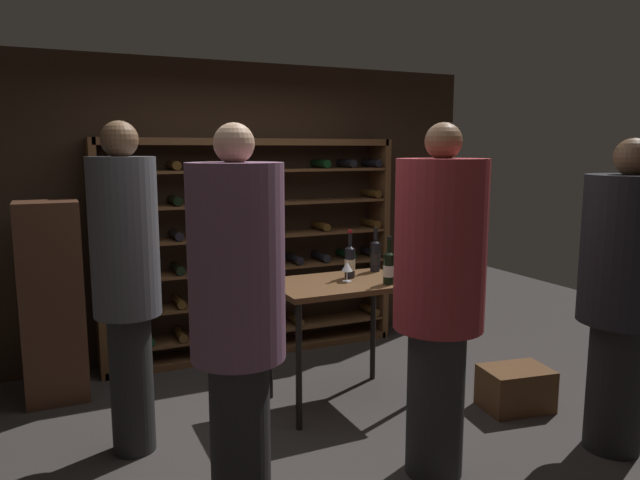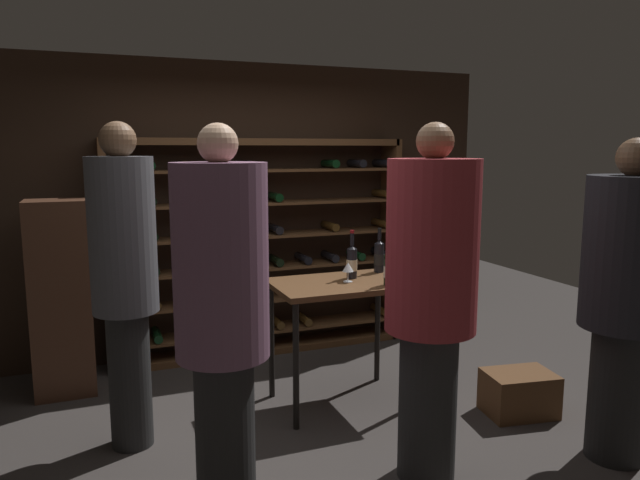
{
  "view_description": "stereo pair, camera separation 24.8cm",
  "coord_description": "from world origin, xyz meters",
  "px_view_note": "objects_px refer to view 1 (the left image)",
  "views": [
    {
      "loc": [
        -1.54,
        -3.42,
        1.89
      ],
      "look_at": [
        0.18,
        0.31,
        1.25
      ],
      "focal_mm": 33.12,
      "sensor_mm": 36.0,
      "label": 1
    },
    {
      "loc": [
        -1.31,
        -3.51,
        1.89
      ],
      "look_at": [
        0.18,
        0.31,
        1.25
      ],
      "focal_mm": 33.12,
      "sensor_mm": 36.0,
      "label": 2
    }
  ],
  "objects_px": {
    "person_bystander_dark_jacket": "(623,284)",
    "person_guest_blue_shirt": "(238,310)",
    "wine_bottle_red_label": "(375,255)",
    "wine_glass_stemmed_left": "(347,268)",
    "person_guest_khaki": "(126,273)",
    "person_host_in_suit": "(439,286)",
    "wine_crate": "(515,388)",
    "wine_bottle_amber_reserve": "(389,267)",
    "wine_bottle_black_capsule": "(350,261)",
    "tasting_table": "(340,297)",
    "wine_rack": "(251,249)",
    "display_cabinet": "(52,303)"
  },
  "relations": [
    {
      "from": "display_cabinet",
      "to": "wine_bottle_red_label",
      "type": "bearing_deg",
      "value": -17.36
    },
    {
      "from": "person_guest_khaki",
      "to": "wine_bottle_red_label",
      "type": "bearing_deg",
      "value": -162.87
    },
    {
      "from": "wine_rack",
      "to": "wine_bottle_red_label",
      "type": "relative_size",
      "value": 7.83
    },
    {
      "from": "wine_rack",
      "to": "person_host_in_suit",
      "type": "xyz_separation_m",
      "value": [
        0.31,
        -2.43,
        0.14
      ]
    },
    {
      "from": "person_bystander_dark_jacket",
      "to": "person_guest_blue_shirt",
      "type": "height_order",
      "value": "person_guest_blue_shirt"
    },
    {
      "from": "person_guest_blue_shirt",
      "to": "wine_bottle_red_label",
      "type": "bearing_deg",
      "value": -176.56
    },
    {
      "from": "person_bystander_dark_jacket",
      "to": "display_cabinet",
      "type": "relative_size",
      "value": 1.29
    },
    {
      "from": "wine_crate",
      "to": "display_cabinet",
      "type": "relative_size",
      "value": 0.32
    },
    {
      "from": "display_cabinet",
      "to": "wine_bottle_red_label",
      "type": "relative_size",
      "value": 4.33
    },
    {
      "from": "person_bystander_dark_jacket",
      "to": "wine_bottle_amber_reserve",
      "type": "bearing_deg",
      "value": -150.74
    },
    {
      "from": "person_guest_blue_shirt",
      "to": "wine_bottle_black_capsule",
      "type": "height_order",
      "value": "person_guest_blue_shirt"
    },
    {
      "from": "wine_bottle_red_label",
      "to": "wine_glass_stemmed_left",
      "type": "relative_size",
      "value": 2.4
    },
    {
      "from": "person_host_in_suit",
      "to": "tasting_table",
      "type": "bearing_deg",
      "value": 152.93
    },
    {
      "from": "person_guest_blue_shirt",
      "to": "wine_bottle_black_capsule",
      "type": "xyz_separation_m",
      "value": [
        1.23,
        1.17,
        -0.06
      ]
    },
    {
      "from": "wine_rack",
      "to": "wine_bottle_amber_reserve",
      "type": "bearing_deg",
      "value": -71.05
    },
    {
      "from": "tasting_table",
      "to": "person_guest_blue_shirt",
      "type": "xyz_separation_m",
      "value": [
        -1.11,
        -1.09,
        0.3
      ]
    },
    {
      "from": "wine_rack",
      "to": "person_guest_blue_shirt",
      "type": "xyz_separation_m",
      "value": [
        -0.86,
        -2.4,
        0.13
      ]
    },
    {
      "from": "person_guest_blue_shirt",
      "to": "wine_bottle_red_label",
      "type": "xyz_separation_m",
      "value": [
        1.52,
        1.3,
        -0.06
      ]
    },
    {
      "from": "wine_bottle_red_label",
      "to": "wine_rack",
      "type": "bearing_deg",
      "value": 121.08
    },
    {
      "from": "tasting_table",
      "to": "display_cabinet",
      "type": "relative_size",
      "value": 0.66
    },
    {
      "from": "person_guest_khaki",
      "to": "tasting_table",
      "type": "bearing_deg",
      "value": -168.24
    },
    {
      "from": "person_guest_khaki",
      "to": "person_bystander_dark_jacket",
      "type": "xyz_separation_m",
      "value": [
        2.76,
        -1.25,
        -0.08
      ]
    },
    {
      "from": "person_guest_khaki",
      "to": "person_host_in_suit",
      "type": "relative_size",
      "value": 1.01
    },
    {
      "from": "person_host_in_suit",
      "to": "wine_crate",
      "type": "distance_m",
      "value": 1.5
    },
    {
      "from": "person_guest_blue_shirt",
      "to": "wine_bottle_black_capsule",
      "type": "distance_m",
      "value": 1.7
    },
    {
      "from": "person_guest_khaki",
      "to": "wine_bottle_red_label",
      "type": "relative_size",
      "value": 5.88
    },
    {
      "from": "wine_bottle_black_capsule",
      "to": "person_host_in_suit",
      "type": "bearing_deg",
      "value": -92.88
    },
    {
      "from": "person_guest_khaki",
      "to": "person_bystander_dark_jacket",
      "type": "bearing_deg",
      "value": 163.4
    },
    {
      "from": "person_host_in_suit",
      "to": "person_guest_khaki",
      "type": "bearing_deg",
      "value": -153.08
    },
    {
      "from": "wine_glass_stemmed_left",
      "to": "wine_crate",
      "type": "bearing_deg",
      "value": -30.46
    },
    {
      "from": "person_host_in_suit",
      "to": "wine_bottle_red_label",
      "type": "height_order",
      "value": "person_host_in_suit"
    },
    {
      "from": "person_guest_khaki",
      "to": "wine_glass_stemmed_left",
      "type": "distance_m",
      "value": 1.55
    },
    {
      "from": "person_bystander_dark_jacket",
      "to": "wine_crate",
      "type": "xyz_separation_m",
      "value": [
        -0.14,
        0.7,
        -0.91
      ]
    },
    {
      "from": "display_cabinet",
      "to": "wine_crate",
      "type": "bearing_deg",
      "value": -27.7
    },
    {
      "from": "wine_crate",
      "to": "wine_bottle_amber_reserve",
      "type": "xyz_separation_m",
      "value": [
        -0.84,
        0.43,
        0.9
      ]
    },
    {
      "from": "person_guest_khaki",
      "to": "person_guest_blue_shirt",
      "type": "xyz_separation_m",
      "value": [
        0.4,
        -0.99,
        -0.03
      ]
    },
    {
      "from": "person_host_in_suit",
      "to": "wine_glass_stemmed_left",
      "type": "height_order",
      "value": "person_host_in_suit"
    },
    {
      "from": "wine_bottle_black_capsule",
      "to": "person_guest_blue_shirt",
      "type": "bearing_deg",
      "value": -136.38
    },
    {
      "from": "tasting_table",
      "to": "wine_bottle_amber_reserve",
      "type": "height_order",
      "value": "wine_bottle_amber_reserve"
    },
    {
      "from": "wine_bottle_amber_reserve",
      "to": "wine_glass_stemmed_left",
      "type": "xyz_separation_m",
      "value": [
        -0.23,
        0.2,
        -0.02
      ]
    },
    {
      "from": "wine_rack",
      "to": "wine_glass_stemmed_left",
      "type": "height_order",
      "value": "wine_rack"
    },
    {
      "from": "wine_rack",
      "to": "person_guest_khaki",
      "type": "height_order",
      "value": "person_guest_khaki"
    },
    {
      "from": "wine_crate",
      "to": "wine_bottle_red_label",
      "type": "height_order",
      "value": "wine_bottle_red_label"
    },
    {
      "from": "person_guest_blue_shirt",
      "to": "display_cabinet",
      "type": "height_order",
      "value": "person_guest_blue_shirt"
    },
    {
      "from": "wine_crate",
      "to": "display_cabinet",
      "type": "height_order",
      "value": "display_cabinet"
    },
    {
      "from": "wine_rack",
      "to": "person_bystander_dark_jacket",
      "type": "distance_m",
      "value": 3.07
    },
    {
      "from": "person_host_in_suit",
      "to": "person_guest_blue_shirt",
      "type": "distance_m",
      "value": 1.17
    },
    {
      "from": "wine_rack",
      "to": "person_host_in_suit",
      "type": "distance_m",
      "value": 2.45
    },
    {
      "from": "wine_bottle_red_label",
      "to": "person_host_in_suit",
      "type": "bearing_deg",
      "value": -104.97
    },
    {
      "from": "tasting_table",
      "to": "wine_glass_stemmed_left",
      "type": "xyz_separation_m",
      "value": [
        0.04,
        -0.02,
        0.22
      ]
    }
  ]
}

